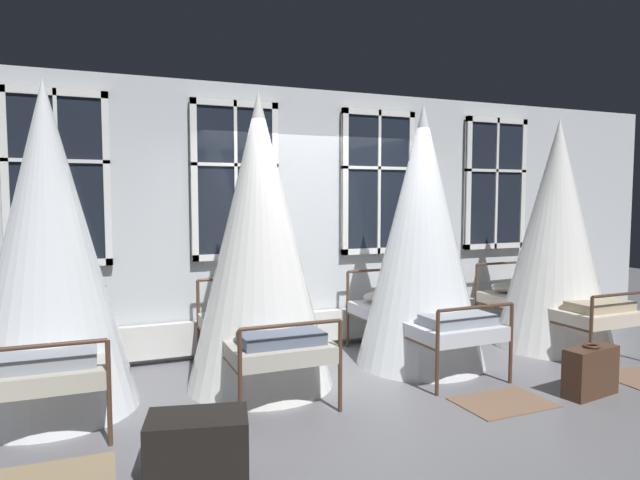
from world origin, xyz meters
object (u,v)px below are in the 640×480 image
object	(u,v)px
suitcase_dark	(590,371)
cot_third	(422,240)
travel_trunk	(198,445)
cot_first	(49,253)
cot_second	(259,245)
cot_fourth	(556,238)

from	to	relation	value
suitcase_dark	cot_third	bearing A→B (deg)	112.38
cot_third	travel_trunk	world-z (taller)	cot_third
suitcase_dark	cot_first	bearing A→B (deg)	152.68
suitcase_dark	travel_trunk	world-z (taller)	suitcase_dark
cot_second	cot_fourth	bearing A→B (deg)	-89.97
cot_first	cot_third	world-z (taller)	cot_third
cot_second	suitcase_dark	world-z (taller)	cot_second
cot_second	cot_fourth	world-z (taller)	cot_second
travel_trunk	cot_second	bearing A→B (deg)	60.57
cot_first	cot_second	bearing A→B (deg)	-91.07
cot_first	cot_fourth	distance (m)	5.41
travel_trunk	cot_third	bearing A→B (deg)	30.24
cot_first	suitcase_dark	size ratio (longest dim) A/B	4.69
cot_first	cot_second	world-z (taller)	cot_second
cot_first	cot_second	distance (m)	1.78
cot_first	suitcase_dark	world-z (taller)	cot_first
cot_second	travel_trunk	world-z (taller)	cot_second
cot_second	cot_third	distance (m)	1.78
cot_fourth	travel_trunk	xyz separation A→B (m)	(-4.49, -1.53, -1.11)
cot_fourth	travel_trunk	size ratio (longest dim) A/B	4.21
suitcase_dark	cot_fourth	bearing A→B (deg)	46.35
cot_first	suitcase_dark	distance (m)	4.80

